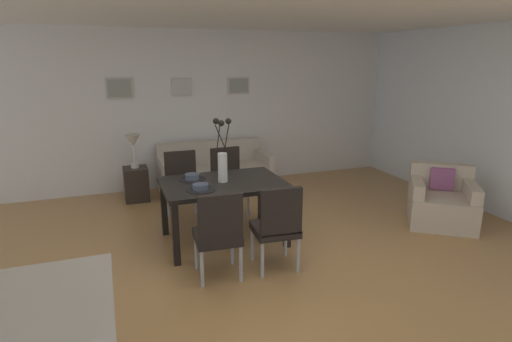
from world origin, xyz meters
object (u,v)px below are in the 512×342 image
dining_chair_near_right (182,183)px  dining_chair_far_right (228,178)px  centerpiece_vase (222,158)px  framed_picture_right (239,86)px  bowl_near_left (200,186)px  side_table (136,184)px  armchair (441,202)px  sofa (215,175)px  framed_picture_left (119,88)px  framed_picture_center (182,87)px  dining_table (223,189)px  table_lamp (133,144)px  dining_chair_near_left (219,231)px  bowl_near_right (192,176)px  dining_chair_far_left (277,224)px

dining_chair_near_right → dining_chair_far_right: (0.65, 0.03, 0.00)m
centerpiece_vase → framed_picture_right: framed_picture_right is taller
dining_chair_far_right → framed_picture_right: bearing=66.5°
dining_chair_near_right → bowl_near_left: bearing=-89.7°
side_table → armchair: 4.41m
sofa → framed_picture_left: size_ratio=4.39×
side_table → framed_picture_center: bearing=29.8°
bowl_near_left → framed_picture_right: framed_picture_right is taller
dining_table → bowl_near_left: size_ratio=8.24×
table_lamp → framed_picture_right: (1.83, 0.49, 0.79)m
dining_chair_near_right → framed_picture_right: (1.29, 1.50, 1.17)m
dining_chair_near_right → table_lamp: size_ratio=1.80×
dining_table → dining_chair_near_right: bearing=109.8°
table_lamp → dining_chair_near_left: bearing=-78.4°
dining_table → bowl_near_right: bearing=145.2°
table_lamp → framed_picture_left: (-0.11, 0.49, 0.79)m
bowl_near_right → framed_picture_left: size_ratio=0.42×
sofa → side_table: size_ratio=3.38×
dining_chair_near_right → framed_picture_center: bearing=78.0°
sofa → framed_picture_left: 2.01m
dining_chair_near_right → table_lamp: table_lamp is taller
sofa → framed_picture_center: (-0.39, 0.48, 1.40)m
framed_picture_left → bowl_near_left: bearing=-75.9°
centerpiece_vase → bowl_near_right: size_ratio=4.32×
dining_chair_near_right → framed_picture_right: 2.30m
bowl_near_right → dining_chair_far_left: bearing=-60.4°
dining_chair_far_right → table_lamp: table_lamp is taller
dining_chair_far_right → sofa: 1.02m
dining_chair_near_right → framed_picture_center: framed_picture_center is taller
side_table → bowl_near_left: bearing=-75.6°
bowl_near_left → side_table: (-0.55, 2.12, -0.52)m
dining_chair_far_left → centerpiece_vase: size_ratio=1.25×
dining_chair_far_left → armchair: dining_chair_far_left is taller
dining_chair_far_left → bowl_near_left: 0.96m
sofa → side_table: 1.25m
centerpiece_vase → dining_chair_far_left: bearing=-70.6°
sofa → armchair: sofa is taller
dining_chair_far_right → side_table: dining_chair_far_right is taller
bowl_near_left → framed_picture_center: bearing=83.1°
framed_picture_center → framed_picture_left: bearing=-180.0°
dining_chair_near_left → sofa: dining_chair_near_left is taller
dining_chair_far_left → framed_picture_right: framed_picture_right is taller
dining_chair_near_right → dining_chair_far_left: (0.64, -1.78, 0.00)m
dining_chair_far_right → framed_picture_right: (0.64, 1.48, 1.17)m
dining_table → table_lamp: table_lamp is taller
framed_picture_center → dining_chair_far_left: bearing=-84.5°
dining_chair_far_right → dining_table: bearing=-109.8°
bowl_near_left → framed_picture_right: size_ratio=0.45×
dining_chair_near_right → centerpiece_vase: (0.32, -0.89, 0.51)m
dining_table → framed_picture_left: framed_picture_left is taller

